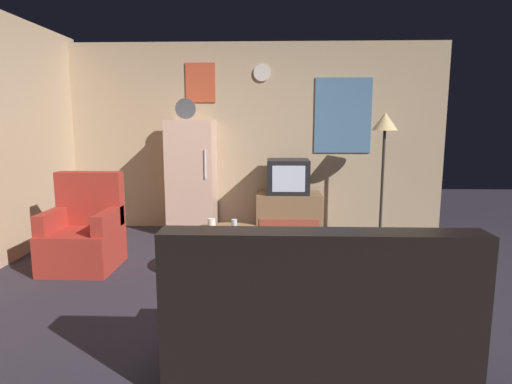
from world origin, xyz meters
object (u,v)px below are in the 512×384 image
Objects in this scene: book_stack at (343,234)px; tv_stand at (289,213)px; coffee_table at (226,254)px; fridge at (192,177)px; mug_ceramic_white at (212,223)px; armchair at (84,235)px; wine_glass at (234,227)px; couch at (315,321)px; crt_tv at (288,176)px; standing_lamp at (385,131)px.

tv_stand is at bearing 165.70° from book_stack.
tv_stand is at bearing 68.12° from coffee_table.
book_stack is (1.98, -0.23, -0.71)m from fridge.
tv_stand is (1.28, -0.05, -0.48)m from fridge.
mug_ceramic_white is 1.35m from armchair.
wine_glass is at bearing -58.82° from coffee_table.
fridge is 9.20× the size of book_stack.
book_stack is at bearing 52.12° from wine_glass.
mug_ceramic_white is (-0.81, -1.51, 0.22)m from tv_stand.
fridge is 3.53m from couch.
armchair reaches higher than tv_stand.
crt_tv is at bearing -2.25° from fridge.
standing_lamp reaches higher than coffee_table.
armchair is (-0.86, -1.43, -0.42)m from fridge.
coffee_table is (-0.65, -1.64, -0.54)m from crt_tv.
standing_lamp is 3.43m from couch.
fridge reaches higher than couch.
fridge reaches higher than tv_stand.
coffee_table is at bearing -111.44° from crt_tv.
standing_lamp is at bearing 69.50° from couch.
book_stack is at bearing 47.25° from coffee_table.
coffee_table is at bearing -9.93° from armchair.
tv_stand reaches higher than book_stack.
armchair reaches higher than couch.
couch is at bearing -102.42° from book_stack.
crt_tv reaches higher than couch.
fridge is 3.28× the size of crt_tv.
mug_ceramic_white is 0.09× the size of armchair.
wine_glass is at bearing -107.48° from tv_stand.
crt_tv is at bearing 62.12° from mug_ceramic_white.
fridge reaches higher than wine_glass.
crt_tv is 2.58m from armchair.
mug_ceramic_white is (-0.80, -1.51, -0.27)m from crt_tv.
standing_lamp is at bearing 39.34° from coffee_table.
standing_lamp is 10.60× the size of wine_glass.
fridge is at bearing 58.98° from armchair.
standing_lamp is at bearing 43.63° from wine_glass.
mug_ceramic_white reaches higher than book_stack.
mug_ceramic_white is 0.05× the size of couch.
wine_glass reaches higher than tv_stand.
fridge is 1.84× the size of armchair.
book_stack is at bearing -14.30° from tv_stand.
mug_ceramic_white is (-0.15, 0.13, 0.27)m from coffee_table.
mug_ceramic_white is at bearing 130.59° from wine_glass.
book_stack is (0.70, -0.18, -0.23)m from tv_stand.
crt_tv is at bearing 68.56° from coffee_table.
coffee_table is (-1.83, -1.50, -1.13)m from standing_lamp.
tv_stand is 1.90m from wine_glass.
coffee_table is (0.62, -1.69, -0.53)m from fridge.
tv_stand is 1.60m from standing_lamp.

